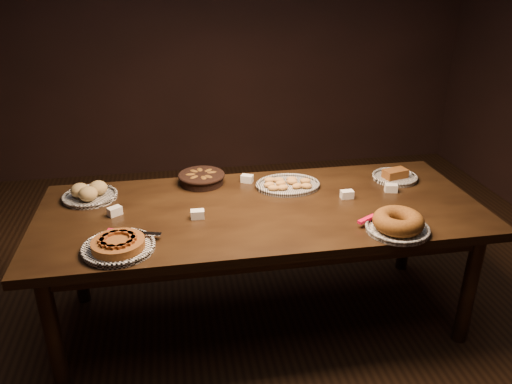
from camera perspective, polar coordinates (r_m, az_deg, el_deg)
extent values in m
plane|color=black|center=(3.12, 0.59, -14.19)|extent=(5.00, 5.00, 0.00)
cube|color=black|center=(2.73, 0.65, -2.21)|extent=(2.40, 1.00, 0.05)
cylinder|color=black|center=(2.65, -22.19, -14.88)|extent=(0.08, 0.08, 0.70)
cylinder|color=black|center=(2.99, 23.18, -10.07)|extent=(0.08, 0.08, 0.70)
cylinder|color=black|center=(3.26, -19.81, -6.49)|extent=(0.08, 0.08, 0.70)
cylinder|color=black|center=(3.55, 16.87, -3.44)|extent=(0.08, 0.08, 0.70)
torus|color=white|center=(2.40, -15.45, -5.98)|extent=(0.34, 0.34, 0.02)
cylinder|color=#553011|center=(2.39, -15.48, -5.74)|extent=(0.31, 0.31, 0.04)
cube|color=#633110|center=(2.39, -14.00, -4.87)|extent=(0.05, 0.09, 0.01)
cube|color=#633110|center=(2.42, -14.52, -4.52)|extent=(0.08, 0.07, 0.01)
cube|color=#633110|center=(2.44, -15.42, -4.43)|extent=(0.08, 0.03, 0.01)
cube|color=#633110|center=(2.43, -16.36, -4.63)|extent=(0.08, 0.07, 0.01)
cube|color=#633110|center=(2.41, -17.01, -5.04)|extent=(0.05, 0.09, 0.01)
cube|color=#633110|center=(2.37, -17.11, -5.53)|extent=(0.05, 0.09, 0.01)
cube|color=#633110|center=(2.34, -16.61, -5.90)|extent=(0.08, 0.07, 0.01)
cube|color=#633110|center=(2.32, -15.69, -6.01)|extent=(0.08, 0.03, 0.01)
cube|color=#633110|center=(2.33, -14.70, -5.80)|extent=(0.08, 0.07, 0.01)
cube|color=#633110|center=(2.36, -14.06, -5.36)|extent=(0.05, 0.09, 0.01)
cube|color=#E90B3C|center=(2.50, -15.32, -4.36)|extent=(0.12, 0.06, 0.02)
cube|color=silver|center=(2.46, -12.47, -4.65)|extent=(0.15, 0.07, 0.00)
torus|color=black|center=(2.96, 3.66, 0.93)|extent=(0.31, 0.31, 0.02)
ellipsoid|color=#A86731|center=(2.88, 1.99, 0.49)|extent=(0.07, 0.05, 0.03)
ellipsoid|color=#A86731|center=(2.89, 3.09, 0.54)|extent=(0.07, 0.05, 0.03)
ellipsoid|color=#A86731|center=(2.92, 4.73, 0.71)|extent=(0.07, 0.06, 0.03)
ellipsoid|color=#A86731|center=(2.92, 5.80, 0.72)|extent=(0.07, 0.06, 0.03)
ellipsoid|color=#A86731|center=(2.93, 1.51, 0.86)|extent=(0.07, 0.05, 0.03)
ellipsoid|color=#A86731|center=(2.95, 2.84, 1.02)|extent=(0.07, 0.05, 0.03)
ellipsoid|color=#A86731|center=(2.97, 4.13, 1.20)|extent=(0.07, 0.06, 0.03)
ellipsoid|color=#A86731|center=(2.99, 5.66, 1.30)|extent=(0.07, 0.06, 0.03)
ellipsoid|color=#A86731|center=(2.99, 1.56, 1.40)|extent=(0.07, 0.04, 0.03)
ellipsoid|color=#A86731|center=(2.99, 2.61, 1.39)|extent=(0.07, 0.06, 0.03)
ellipsoid|color=#A86731|center=(3.01, 4.12, 1.48)|extent=(0.07, 0.06, 0.03)
torus|color=black|center=(2.57, 15.86, -3.92)|extent=(0.32, 0.32, 0.02)
torus|color=brown|center=(2.55, 15.95, -3.22)|extent=(0.27, 0.27, 0.09)
cube|color=#E90B3C|center=(2.59, 12.55, -3.05)|extent=(0.12, 0.08, 0.02)
cube|color=silver|center=(2.68, 14.27, -2.28)|extent=(0.15, 0.10, 0.00)
cylinder|color=black|center=(3.01, -6.24, 1.54)|extent=(0.31, 0.31, 0.06)
torus|color=black|center=(3.00, -6.26, 1.91)|extent=(0.28, 0.28, 0.02)
ellipsoid|color=#351E0A|center=(3.02, -5.06, 2.03)|extent=(0.09, 0.06, 0.04)
ellipsoid|color=#351E0A|center=(3.05, -5.47, 2.25)|extent=(0.09, 0.09, 0.04)
ellipsoid|color=#351E0A|center=(3.07, -6.44, 2.31)|extent=(0.05, 0.09, 0.04)
ellipsoid|color=#351E0A|center=(3.05, -7.09, 2.17)|extent=(0.09, 0.09, 0.04)
ellipsoid|color=#351E0A|center=(3.00, -7.49, 1.78)|extent=(0.08, 0.05, 0.04)
ellipsoid|color=#351E0A|center=(2.96, -7.07, 1.47)|extent=(0.09, 0.09, 0.04)
ellipsoid|color=#351E0A|center=(2.95, -6.00, 1.40)|extent=(0.06, 0.09, 0.04)
ellipsoid|color=#351E0A|center=(2.96, -5.44, 1.53)|extent=(0.09, 0.09, 0.04)
torus|color=white|center=(2.96, -18.45, -0.35)|extent=(0.30, 0.30, 0.02)
ellipsoid|color=#9E8349|center=(2.96, -19.47, 0.17)|extent=(0.10, 0.10, 0.08)
ellipsoid|color=#9E8349|center=(2.96, -17.60, 0.45)|extent=(0.10, 0.10, 0.08)
ellipsoid|color=#9E8349|center=(2.90, -18.65, -0.20)|extent=(0.10, 0.10, 0.08)
torus|color=black|center=(3.18, 15.59, 1.76)|extent=(0.28, 0.28, 0.02)
cube|color=#553011|center=(3.17, 15.62, 2.05)|extent=(0.16, 0.11, 0.05)
cube|color=white|center=(2.61, -6.70, -2.54)|extent=(0.07, 0.05, 0.04)
cube|color=white|center=(3.02, -1.03, 1.54)|extent=(0.08, 0.07, 0.04)
cube|color=white|center=(2.86, 10.36, -0.28)|extent=(0.07, 0.05, 0.04)
cube|color=white|center=(2.73, -15.84, -2.11)|extent=(0.08, 0.08, 0.04)
cube|color=white|center=(3.00, 15.17, 0.44)|extent=(0.08, 0.06, 0.04)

